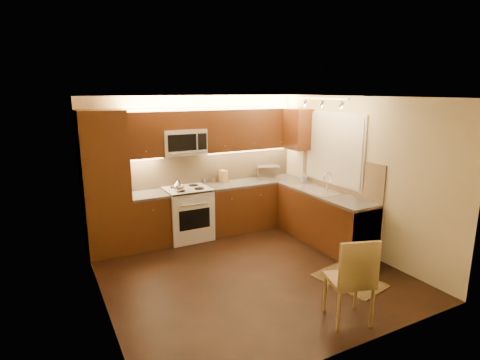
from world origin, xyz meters
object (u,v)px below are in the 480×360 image
toaster_oven (268,172)px  stove (188,213)px  knife_block (223,176)px  soap_bottle (304,177)px  kettle (178,186)px  sink (319,186)px  dining_chair (349,278)px  microwave (183,142)px

toaster_oven → stove: bearing=-155.2°
toaster_oven → knife_block: (-0.89, 0.14, -0.01)m
soap_bottle → toaster_oven: bearing=139.6°
kettle → knife_block: bearing=6.0°
kettle → soap_bottle: kettle is taller
stove → kettle: (-0.21, -0.16, 0.57)m
sink → dining_chair: (-1.27, -2.12, -0.46)m
dining_chair → soap_bottle: bearing=80.7°
sink → toaster_oven: (-0.31, 1.19, 0.05)m
microwave → kettle: (-0.21, -0.30, -0.69)m
stove → knife_block: knife_block is taller
kettle → knife_block: 1.08m
kettle → toaster_oven: (1.90, 0.23, -0.00)m
sink → soap_bottle: 0.69m
sink → stove: bearing=150.6°
toaster_oven → dining_chair: bearing=-83.5°
soap_bottle → dining_chair: (-1.43, -2.79, -0.48)m
stove → soap_bottle: (2.16, -0.46, 0.53)m
dining_chair → toaster_oven: bearing=91.8°
microwave → dining_chair: size_ratio=0.74×
stove → microwave: bearing=90.0°
soap_bottle → dining_chair: 3.17m
knife_block → soap_bottle: (1.37, -0.66, -0.02)m
toaster_oven → microwave: bearing=-159.8°
kettle → stove: bearing=23.2°
soap_bottle → microwave: bearing=171.9°
knife_block → soap_bottle: size_ratio=1.20×
microwave → dining_chair: bearing=-77.8°
microwave → soap_bottle: microwave is taller
stove → knife_block: (0.80, 0.21, 0.55)m
microwave → knife_block: (0.80, 0.07, -0.71)m
knife_block → dining_chair: 3.49m
microwave → kettle: 0.78m
stove → knife_block: size_ratio=4.09×
dining_chair → stove: bearing=120.6°
microwave → knife_block: size_ratio=3.38×
microwave → kettle: microwave is taller
knife_block → dining_chair: (-0.07, -3.45, -0.50)m
kettle → soap_bottle: bearing=-21.2°
toaster_oven → soap_bottle: size_ratio=2.27×
sink → knife_block: knife_block is taller
toaster_oven → knife_block: size_ratio=1.88×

